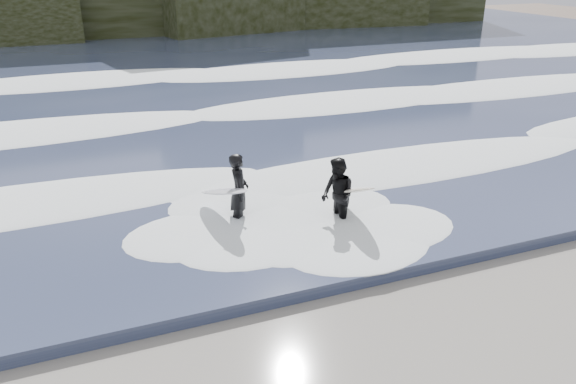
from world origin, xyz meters
name	(u,v)px	position (x,y,z in m)	size (l,w,h in m)	color
sea	(149,68)	(0.00, 29.00, 0.15)	(90.00, 52.00, 0.30)	#2E3754
foam_near	(253,176)	(0.00, 9.00, 0.40)	(60.00, 3.20, 0.20)	white
foam_mid	(198,117)	(0.00, 16.00, 0.42)	(60.00, 4.00, 0.24)	white
foam_far	(160,75)	(0.00, 25.00, 0.45)	(60.00, 4.80, 0.30)	white
surfer_left	(236,191)	(-1.17, 6.74, 0.99)	(1.27, 2.28, 1.96)	black
surfer_right	(339,195)	(1.13, 5.65, 0.96)	(1.16, 2.12, 1.90)	black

